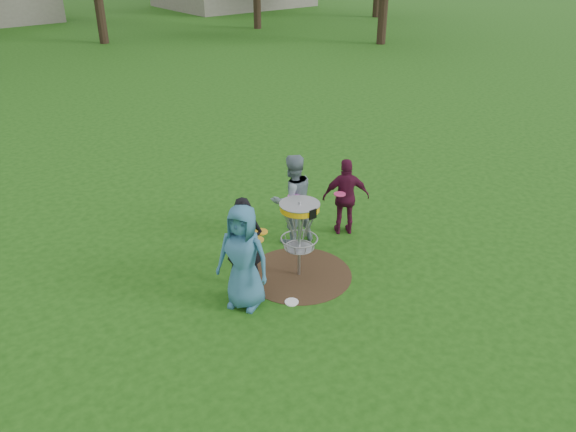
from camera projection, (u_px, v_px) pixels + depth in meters
ground at (299, 274)px, 9.56m from camera, size 100.00×100.00×0.00m
dirt_patch at (299, 274)px, 9.56m from camera, size 1.80×1.80×0.01m
player_blue at (243, 257)px, 8.43m from camera, size 0.89×0.99×1.70m
player_black at (244, 245)px, 8.89m from camera, size 0.68×0.66×1.58m
player_grey at (292, 199)px, 10.22m from camera, size 0.94×0.79×1.72m
player_maroon at (346, 197)px, 10.55m from camera, size 0.93×0.81×1.51m
disc_on_grass at (292, 302)px, 8.84m from camera, size 0.22×0.22×0.02m
disc_golf_basket at (300, 222)px, 9.09m from camera, size 0.66×0.67×1.38m
held_discs at (290, 214)px, 9.39m from camera, size 2.52×1.06×0.15m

